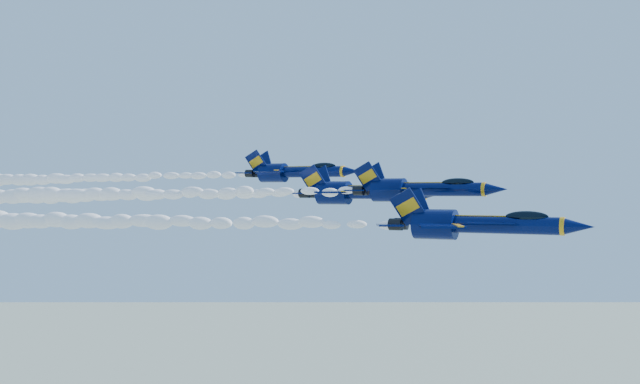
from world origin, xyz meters
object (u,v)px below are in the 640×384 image
at_px(jet_third, 362,192).
at_px(jet_fourth, 295,172).
at_px(jet_second, 418,189).
at_px(jet_lead, 474,224).

height_order(jet_third, jet_fourth, jet_fourth).
xyz_separation_m(jet_second, jet_fourth, (-24.16, 14.90, 2.69)).
bearing_deg(jet_lead, jet_second, 133.72).
bearing_deg(jet_fourth, jet_second, -31.66).
distance_m(jet_second, jet_fourth, 28.51).
bearing_deg(jet_second, jet_third, 147.42).
height_order(jet_second, jet_third, jet_third).
bearing_deg(jet_fourth, jet_third, -31.05).
bearing_deg(jet_third, jet_second, -32.58).
relative_size(jet_lead, jet_third, 0.98).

